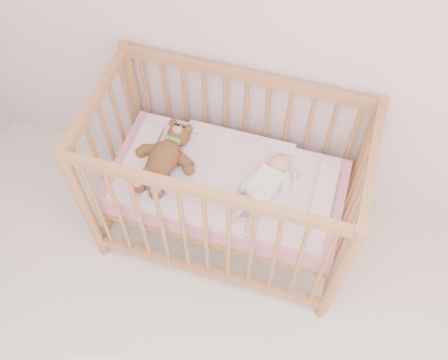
% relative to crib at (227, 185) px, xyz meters
% --- Properties ---
extents(wall_back, '(4.00, 0.02, 2.70)m').
position_rel_crib_xyz_m(wall_back, '(0.31, 0.40, 0.85)').
color(wall_back, beige).
rests_on(wall_back, floor).
extents(crib, '(1.36, 0.76, 1.00)m').
position_rel_crib_xyz_m(crib, '(0.00, 0.00, 0.00)').
color(crib, '#AD7849').
rests_on(crib, floor).
extents(mattress, '(1.22, 0.62, 0.13)m').
position_rel_crib_xyz_m(mattress, '(0.00, 0.00, -0.01)').
color(mattress, '#C47A91').
rests_on(mattress, crib).
extents(blanket, '(1.10, 0.58, 0.06)m').
position_rel_crib_xyz_m(blanket, '(-0.00, 0.00, 0.06)').
color(blanket, pink).
rests_on(blanket, mattress).
extents(baby, '(0.35, 0.53, 0.12)m').
position_rel_crib_xyz_m(baby, '(0.21, -0.02, 0.14)').
color(baby, silver).
rests_on(baby, blanket).
extents(teddy_bear, '(0.40, 0.53, 0.14)m').
position_rel_crib_xyz_m(teddy_bear, '(-0.33, -0.02, 0.15)').
color(teddy_bear, brown).
rests_on(teddy_bear, blanket).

